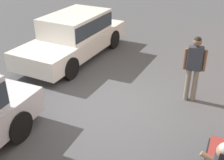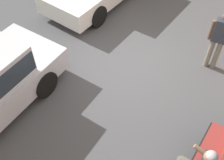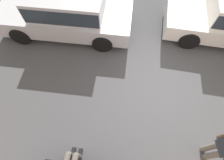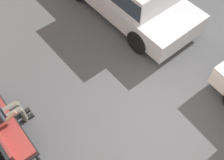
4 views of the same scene
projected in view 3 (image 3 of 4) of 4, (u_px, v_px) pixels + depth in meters
The scene contains 2 objects.
ground_plane at pixel (159, 85), 5.42m from camera, with size 60.00×60.00×0.00m, color #4C4C4F.
parked_car_mid at pixel (66, 10), 5.80m from camera, with size 4.57×1.97×1.54m.
Camera 3 is at (1.12, 2.60, 4.86)m, focal length 28.00 mm.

